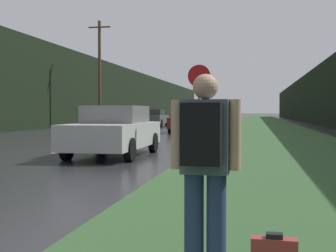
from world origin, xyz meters
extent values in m
cube|color=#33562D|center=(7.38, 40.00, 0.01)|extent=(6.00, 240.00, 0.02)
cube|color=silver|center=(0.00, 13.71, 0.00)|extent=(0.12, 3.00, 0.01)
cube|color=silver|center=(0.00, 20.71, 0.00)|extent=(0.12, 3.00, 0.01)
cube|color=silver|center=(0.00, 27.71, 0.00)|extent=(0.12, 3.00, 0.01)
cube|color=black|center=(-10.38, 50.00, 3.36)|extent=(2.00, 140.00, 6.72)
cube|color=black|center=(13.38, 50.00, 2.95)|extent=(2.00, 140.00, 5.90)
cylinder|color=#4C3823|center=(-5.93, 34.19, 4.28)|extent=(0.24, 0.24, 8.56)
cube|color=#4C3823|center=(-5.93, 34.19, 8.06)|extent=(1.80, 0.10, 0.10)
cylinder|color=slate|center=(4.78, 11.48, 1.01)|extent=(0.07, 0.07, 2.02)
cylinder|color=#B71414|center=(4.78, 11.48, 2.34)|extent=(0.64, 0.02, 0.64)
cylinder|color=navy|center=(5.86, 2.08, 0.42)|extent=(0.16, 0.16, 0.83)
cylinder|color=navy|center=(6.04, 2.07, 0.42)|extent=(0.16, 0.16, 0.83)
cube|color=#4C5666|center=(5.95, 2.08, 1.13)|extent=(0.39, 0.23, 0.60)
sphere|color=tan|center=(5.95, 2.08, 1.54)|extent=(0.21, 0.21, 0.21)
cylinder|color=tan|center=(5.71, 2.09, 1.15)|extent=(0.09, 0.09, 0.57)
cylinder|color=tan|center=(6.19, 2.07, 1.15)|extent=(0.09, 0.09, 0.57)
cube|color=black|center=(5.94, 1.88, 1.16)|extent=(0.31, 0.19, 0.48)
cube|color=black|center=(6.50, 2.15, 0.33)|extent=(0.14, 0.10, 0.04)
cube|color=#BCBCBC|center=(2.19, 11.73, 0.64)|extent=(1.87, 4.69, 0.70)
cube|color=slate|center=(2.19, 11.96, 1.25)|extent=(1.59, 2.11, 0.52)
cylinder|color=black|center=(3.08, 10.27, 0.32)|extent=(0.20, 0.64, 0.64)
cylinder|color=black|center=(1.30, 10.27, 0.32)|extent=(0.20, 0.64, 0.64)
cylinder|color=black|center=(3.08, 13.18, 0.32)|extent=(0.20, 0.64, 0.64)
cylinder|color=black|center=(1.30, 13.18, 0.32)|extent=(0.20, 0.64, 0.64)
cube|color=maroon|center=(2.19, 27.31, 0.64)|extent=(1.80, 4.68, 0.67)
cube|color=#40120F|center=(2.19, 27.54, 1.23)|extent=(1.53, 2.11, 0.51)
cylinder|color=black|center=(3.05, 25.86, 0.34)|extent=(0.20, 0.67, 0.67)
cylinder|color=black|center=(1.33, 25.86, 0.34)|extent=(0.20, 0.67, 0.67)
cylinder|color=black|center=(3.05, 28.76, 0.34)|extent=(0.20, 0.67, 0.67)
cylinder|color=black|center=(1.33, 28.76, 0.34)|extent=(0.20, 0.67, 0.67)
cube|color=#4C514C|center=(-2.19, 37.42, 0.65)|extent=(1.87, 4.15, 0.69)
cube|color=#2D302D|center=(-2.19, 37.22, 1.25)|extent=(1.59, 1.87, 0.50)
cylinder|color=black|center=(-3.08, 38.71, 0.34)|extent=(0.20, 0.69, 0.69)
cylinder|color=black|center=(-1.30, 38.71, 0.34)|extent=(0.20, 0.69, 0.69)
cylinder|color=black|center=(-3.08, 36.14, 0.34)|extent=(0.20, 0.69, 0.69)
cylinder|color=black|center=(-1.30, 36.14, 0.34)|extent=(0.20, 0.69, 0.69)
camera|label=1|loc=(6.34, -1.69, 1.34)|focal=50.00mm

